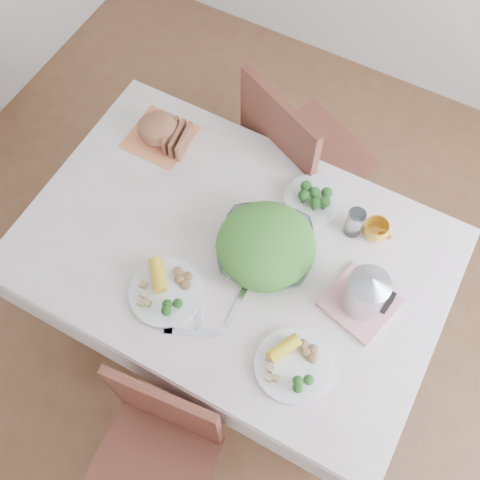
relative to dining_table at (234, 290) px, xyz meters
The scene contains 18 objects.
floor 0.38m from the dining_table, ahead, with size 3.60×3.60×0.00m, color brown.
dining_table is the anchor object (origin of this frame).
tablecloth 0.38m from the dining_table, ahead, with size 1.50×1.00×0.01m, color silver.
chair_near 0.76m from the dining_table, 83.57° to the right, with size 0.40×0.40×0.89m, color brown.
chair_far 0.69m from the dining_table, 89.37° to the left, with size 0.45×0.45×1.00m, color brown.
salad_bowl 0.44m from the dining_table, 20.29° to the left, with size 0.33×0.33×0.08m, color white.
dinner_plate_left 0.49m from the dining_table, 114.59° to the right, with size 0.26×0.26×0.02m, color white.
dinner_plate_right 0.61m from the dining_table, 36.60° to the right, with size 0.25×0.25×0.02m, color white.
broccoli_plate 0.53m from the dining_table, 62.34° to the left, with size 0.22×0.22×0.02m, color beige.
napkin 0.69m from the dining_table, 148.69° to the left, with size 0.24×0.24×0.00m, color #FF8B51.
bread_loaf 0.72m from the dining_table, 148.69° to the left, with size 0.17×0.16×0.10m, color brown.
yellow_mug 0.66m from the dining_table, 35.09° to the left, with size 0.09×0.09×0.07m, color gold.
glass_tumbler 0.63m from the dining_table, 38.49° to the left, with size 0.06×0.06×0.12m, color white.
pink_tray 0.62m from the dining_table, ahead, with size 0.21×0.21×0.02m, color pink.
electric_kettle 0.70m from the dining_table, ahead, with size 0.14×0.14×0.19m, color #B2B5BA.
fork_left 0.46m from the dining_table, 89.76° to the right, with size 0.02×0.18×0.00m, color silver.
fork_right 0.44m from the dining_table, 56.56° to the right, with size 0.02×0.17×0.00m, color silver.
knife 0.51m from the dining_table, 84.93° to the right, with size 0.02×0.19×0.00m, color silver.
Camera 1 is at (0.44, -0.76, 2.55)m, focal length 42.00 mm.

